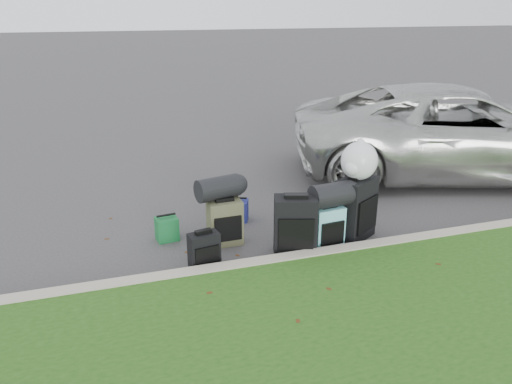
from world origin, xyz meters
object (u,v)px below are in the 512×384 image
object	(u,v)px
suitcase_olive	(225,222)
tote_navy	(238,210)
suv	(458,131)
suitcase_teal	(328,228)
suitcase_large_black_left	(295,226)
tote_green	(167,229)
suitcase_large_black_right	(355,208)
suitcase_small_black	(204,251)

from	to	relation	value
suitcase_olive	tote_navy	xyz separation A→B (m)	(0.37, 0.69, -0.15)
suv	suitcase_teal	world-z (taller)	suv
suitcase_large_black_left	tote_navy	size ratio (longest dim) A/B	2.45
suitcase_teal	tote_green	distance (m)	2.16
suitcase_large_black_right	tote_green	distance (m)	2.57
suv	suitcase_teal	bearing A→B (deg)	138.45
suitcase_large_black_right	suitcase_small_black	bearing A→B (deg)	154.72
suitcase_olive	suv	bearing A→B (deg)	16.19
suitcase_small_black	suitcase_large_black_right	xyz separation A→B (m)	(2.14, 0.22, 0.20)
suitcase_large_black_left	tote_green	world-z (taller)	suitcase_large_black_left
suv	suitcase_large_black_right	xyz separation A→B (m)	(-3.09, -1.91, -0.40)
suitcase_large_black_right	tote_navy	distance (m)	1.74
suitcase_large_black_right	tote_navy	xyz separation A→B (m)	(-1.37, 1.04, -0.27)
suitcase_olive	tote_green	bearing A→B (deg)	153.25
suitcase_small_black	suitcase_large_black_right	size ratio (longest dim) A/B	0.53
suitcase_large_black_right	tote_green	bearing A→B (deg)	133.19
suitcase_olive	suitcase_large_black_left	bearing A→B (deg)	-36.68
suitcase_large_black_left	suitcase_large_black_right	bearing A→B (deg)	28.74
suitcase_teal	tote_green	world-z (taller)	suitcase_teal
suitcase_large_black_right	suv	bearing A→B (deg)	0.62
suitcase_large_black_left	tote_green	distance (m)	1.77
suitcase_teal	tote_navy	world-z (taller)	suitcase_teal
suitcase_olive	suitcase_large_black_right	distance (m)	1.77
suv	suitcase_olive	bearing A→B (deg)	126.16
tote_green	tote_navy	distance (m)	1.15
suitcase_large_black_left	suv	bearing A→B (deg)	44.65
suitcase_large_black_left	suitcase_large_black_right	xyz separation A→B (m)	(0.95, 0.20, 0.04)
suitcase_large_black_left	suitcase_large_black_right	world-z (taller)	suitcase_large_black_right
suitcase_small_black	suitcase_large_black_left	size ratio (longest dim) A/B	0.59
suitcase_large_black_right	tote_green	size ratio (longest dim) A/B	2.64
suitcase_large_black_left	suitcase_teal	xyz separation A→B (m)	(0.47, 0.03, -0.10)
suv	suitcase_teal	distance (m)	4.17
suitcase_large_black_left	tote_green	bearing A→B (deg)	166.70
suitcase_teal	tote_green	size ratio (longest dim) A/B	1.76
suitcase_small_black	suitcase_teal	distance (m)	1.65
suitcase_teal	suitcase_large_black_right	distance (m)	0.53
suitcase_olive	suitcase_large_black_right	bearing A→B (deg)	-13.17
suv	suitcase_small_black	xyz separation A→B (m)	(-5.22, -2.12, -0.60)
suitcase_small_black	suitcase_olive	world-z (taller)	suitcase_olive
suitcase_olive	tote_green	xyz separation A→B (m)	(-0.73, 0.34, -0.14)
tote_navy	suitcase_large_black_left	bearing A→B (deg)	-49.14
suitcase_olive	suitcase_teal	xyz separation A→B (m)	(1.25, -0.52, -0.02)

